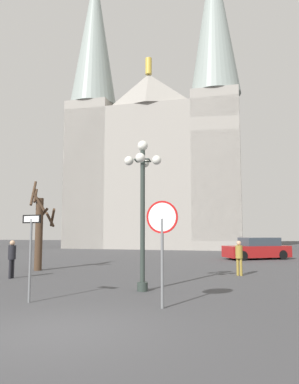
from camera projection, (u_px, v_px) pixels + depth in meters
ground_plane at (58, 332)px, 7.37m from camera, size 120.00×120.00×0.00m
cathedral at (156, 149)px, 42.08m from camera, size 20.04×12.72×34.41m
stop_sign at (162, 231)px, 9.77m from camera, size 0.87×0.21×2.84m
one_way_arrow_sign at (31, 246)px, 10.49m from camera, size 0.69×0.30×2.49m
street_lamp at (143, 193)px, 12.58m from camera, size 1.31×1.31×5.16m
bare_tree at (40, 229)px, 18.62m from camera, size 1.44×1.50×4.59m
parked_car_near_red at (257, 249)px, 25.39m from camera, size 4.82×3.40×1.50m
pedestrian_walking at (12, 255)px, 15.53m from camera, size 0.32×0.32×1.60m
pedestrian_standing at (239, 255)px, 16.42m from camera, size 0.32×0.32×1.55m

